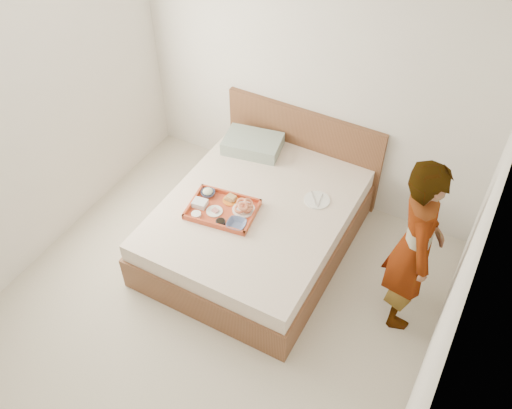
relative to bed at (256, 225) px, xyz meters
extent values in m
cube|color=beige|center=(0.02, -1.00, -0.27)|extent=(3.50, 4.00, 0.01)
cube|color=white|center=(0.02, -1.00, 2.33)|extent=(3.50, 4.00, 0.01)
cube|color=silver|center=(0.02, 1.00, 1.04)|extent=(3.50, 0.01, 2.60)
cube|color=silver|center=(-1.73, -1.00, 1.04)|extent=(0.01, 4.00, 2.60)
cube|color=silver|center=(1.77, -1.00, 1.04)|extent=(0.01, 4.00, 2.60)
cube|color=brown|center=(0.00, 0.00, 0.00)|extent=(1.65, 2.00, 0.53)
cube|color=brown|center=(0.00, 0.97, 0.21)|extent=(1.65, 0.06, 0.95)
cube|color=gray|center=(-0.41, 0.68, 0.33)|extent=(0.62, 0.47, 0.13)
cube|color=#C65122|center=(-0.23, -0.21, 0.29)|extent=(0.64, 0.51, 0.05)
cylinder|color=white|center=(-0.06, -0.12, 0.29)|extent=(0.23, 0.23, 0.01)
imported|color=navy|center=(-0.02, -0.32, 0.30)|extent=(0.19, 0.19, 0.04)
cylinder|color=black|center=(-0.16, -0.36, 0.30)|extent=(0.10, 0.10, 0.03)
cylinder|color=white|center=(-0.28, -0.26, 0.29)|extent=(0.17, 0.17, 0.01)
cylinder|color=orange|center=(-0.22, -0.08, 0.29)|extent=(0.16, 0.16, 0.01)
imported|color=navy|center=(-0.44, -0.11, 0.30)|extent=(0.15, 0.15, 0.04)
cube|color=silver|center=(-0.43, -0.26, 0.31)|extent=(0.14, 0.12, 0.05)
cylinder|color=white|center=(-0.39, -0.38, 0.30)|extent=(0.10, 0.10, 0.03)
cylinder|color=white|center=(0.45, 0.31, 0.27)|extent=(0.30, 0.30, 0.01)
imported|color=silver|center=(1.42, -0.07, 0.56)|extent=(0.58, 0.70, 1.64)
camera|label=1|loc=(1.68, -3.09, 3.76)|focal=38.92mm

